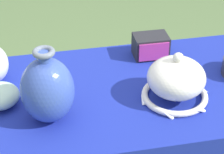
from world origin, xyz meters
TOP-DOWN VIEW (x-y plane):
  - display_table at (0.00, -0.02)m, footprint 1.33×0.64m
  - vase_tall_bulbous at (-0.25, -0.11)m, footprint 0.17×0.17m
  - vase_dome_bell at (0.19, -0.09)m, footprint 0.24×0.23m
  - mosaic_tile_box at (0.19, 0.21)m, footprint 0.14×0.10m

SIDE VIEW (x-z plane):
  - display_table at x=0.00m, z-range 0.28..1.01m
  - mosaic_tile_box at x=0.19m, z-range 0.73..0.82m
  - vase_dome_bell at x=0.19m, z-range 0.71..0.89m
  - vase_tall_bulbous at x=-0.25m, z-range 0.71..0.97m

